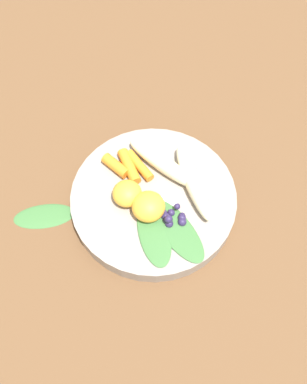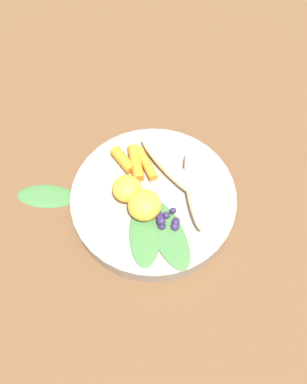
# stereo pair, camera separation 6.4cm
# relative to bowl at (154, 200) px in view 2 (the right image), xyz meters

# --- Properties ---
(ground_plane) EXTENTS (2.40, 2.40, 0.00)m
(ground_plane) POSITION_rel_bowl_xyz_m (0.00, 0.00, -0.02)
(ground_plane) COLOR brown
(bowl) EXTENTS (0.27, 0.27, 0.03)m
(bowl) POSITION_rel_bowl_xyz_m (0.00, 0.00, 0.00)
(bowl) COLOR gray
(bowl) RESTS_ON ground_plane
(banana_peeled_left) EXTENTS (0.09, 0.14, 0.03)m
(banana_peeled_left) POSITION_rel_bowl_xyz_m (0.04, 0.04, 0.03)
(banana_peeled_left) COLOR beige
(banana_peeled_left) RESTS_ON bowl
(banana_peeled_right) EXTENTS (0.04, 0.14, 0.03)m
(banana_peeled_right) POSITION_rel_bowl_xyz_m (0.06, -0.01, 0.03)
(banana_peeled_right) COLOR beige
(banana_peeled_right) RESTS_ON bowl
(orange_segment_near) EXTENTS (0.05, 0.05, 0.04)m
(orange_segment_near) POSITION_rel_bowl_xyz_m (-0.02, -0.02, 0.03)
(orange_segment_near) COLOR #F4A833
(orange_segment_near) RESTS_ON bowl
(orange_segment_far) EXTENTS (0.05, 0.05, 0.03)m
(orange_segment_far) POSITION_rel_bowl_xyz_m (-0.04, 0.01, 0.03)
(orange_segment_far) COLOR #F4A833
(orange_segment_far) RESTS_ON bowl
(carrot_front) EXTENTS (0.03, 0.06, 0.02)m
(carrot_front) POSITION_rel_bowl_xyz_m (0.00, 0.06, 0.02)
(carrot_front) COLOR orange
(carrot_front) RESTS_ON bowl
(carrot_mid_left) EXTENTS (0.02, 0.06, 0.02)m
(carrot_mid_left) POSITION_rel_bowl_xyz_m (-0.02, 0.06, 0.02)
(carrot_mid_left) COLOR orange
(carrot_mid_left) RESTS_ON bowl
(carrot_mid_right) EXTENTS (0.04, 0.05, 0.02)m
(carrot_mid_right) POSITION_rel_bowl_xyz_m (-0.04, 0.07, 0.02)
(carrot_mid_right) COLOR orange
(carrot_mid_right) RESTS_ON bowl
(blueberry_pile) EXTENTS (0.04, 0.04, 0.02)m
(blueberry_pile) POSITION_rel_bowl_xyz_m (0.01, -0.05, 0.02)
(blueberry_pile) COLOR #2D234C
(blueberry_pile) RESTS_ON bowl
(coconut_shred_patch) EXTENTS (0.04, 0.04, 0.00)m
(coconut_shred_patch) POSITION_rel_bowl_xyz_m (0.01, -0.03, 0.02)
(coconut_shred_patch) COLOR white
(coconut_shred_patch) RESTS_ON bowl
(kale_leaf_left) EXTENTS (0.07, 0.12, 0.01)m
(kale_leaf_left) POSITION_rel_bowl_xyz_m (-0.03, -0.06, 0.02)
(kale_leaf_left) COLOR #3D7038
(kale_leaf_left) RESTS_ON bowl
(kale_leaf_right) EXTENTS (0.07, 0.13, 0.01)m
(kale_leaf_right) POSITION_rel_bowl_xyz_m (0.01, -0.07, 0.02)
(kale_leaf_right) COLOR #3D7038
(kale_leaf_right) RESTS_ON bowl
(kale_leaf_stray) EXTENTS (0.11, 0.07, 0.01)m
(kale_leaf_stray) POSITION_rel_bowl_xyz_m (-0.17, 0.05, -0.01)
(kale_leaf_stray) COLOR #3D7038
(kale_leaf_stray) RESTS_ON ground_plane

